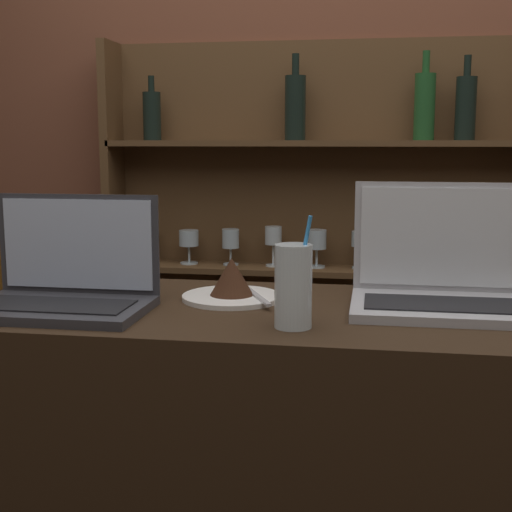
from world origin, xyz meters
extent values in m
cube|color=brown|center=(0.00, 1.44, 1.35)|extent=(7.00, 0.06, 2.70)
cube|color=brown|center=(-0.79, 1.32, 0.87)|extent=(0.03, 0.18, 1.75)
cube|color=brown|center=(-0.06, 1.41, 0.87)|extent=(1.49, 0.02, 1.75)
cube|color=brown|center=(-0.06, 1.32, 0.52)|extent=(1.45, 0.18, 0.02)
cube|color=brown|center=(-0.06, 1.32, 0.96)|extent=(1.45, 0.18, 0.02)
cube|color=brown|center=(-0.06, 1.32, 1.40)|extent=(1.45, 0.18, 0.02)
cylinder|color=silver|center=(-0.67, 1.32, 0.97)|extent=(0.06, 0.06, 0.01)
cylinder|color=silver|center=(-0.67, 1.32, 1.01)|extent=(0.01, 0.01, 0.07)
cylinder|color=silver|center=(-0.67, 1.32, 1.08)|extent=(0.07, 0.07, 0.06)
cylinder|color=silver|center=(-0.52, 1.32, 0.97)|extent=(0.06, 0.06, 0.01)
cylinder|color=silver|center=(-0.52, 1.32, 1.01)|extent=(0.01, 0.01, 0.06)
cylinder|color=silver|center=(-0.52, 1.32, 1.06)|extent=(0.07, 0.07, 0.06)
cylinder|color=silver|center=(-0.37, 1.32, 0.97)|extent=(0.05, 0.05, 0.01)
cylinder|color=silver|center=(-0.37, 1.32, 1.00)|extent=(0.01, 0.01, 0.06)
cylinder|color=silver|center=(-0.37, 1.32, 1.06)|extent=(0.06, 0.06, 0.07)
cylinder|color=silver|center=(-0.21, 1.32, 0.97)|extent=(0.05, 0.05, 0.01)
cylinder|color=silver|center=(-0.21, 1.32, 1.01)|extent=(0.01, 0.01, 0.07)
cylinder|color=silver|center=(-0.21, 1.32, 1.08)|extent=(0.06, 0.06, 0.06)
cylinder|color=silver|center=(-0.06, 1.32, 0.97)|extent=(0.06, 0.06, 0.01)
cylinder|color=silver|center=(-0.06, 1.32, 1.01)|extent=(0.01, 0.01, 0.06)
cylinder|color=silver|center=(-0.06, 1.32, 1.07)|extent=(0.07, 0.07, 0.07)
cylinder|color=silver|center=(0.09, 1.32, 0.97)|extent=(0.06, 0.06, 0.01)
cylinder|color=silver|center=(0.09, 1.32, 1.01)|extent=(0.01, 0.01, 0.07)
cylinder|color=silver|center=(0.09, 1.32, 1.07)|extent=(0.07, 0.07, 0.05)
cylinder|color=silver|center=(0.24, 1.32, 0.97)|extent=(0.06, 0.06, 0.01)
cylinder|color=silver|center=(0.24, 1.32, 1.01)|extent=(0.01, 0.01, 0.07)
cylinder|color=silver|center=(0.24, 1.32, 1.07)|extent=(0.07, 0.07, 0.05)
cylinder|color=silver|center=(0.39, 1.32, 0.97)|extent=(0.06, 0.06, 0.01)
cylinder|color=silver|center=(0.39, 1.32, 1.00)|extent=(0.01, 0.01, 0.06)
cylinder|color=silver|center=(0.39, 1.32, 1.06)|extent=(0.06, 0.06, 0.06)
cylinder|color=silver|center=(0.55, 1.32, 0.97)|extent=(0.06, 0.06, 0.01)
cylinder|color=silver|center=(0.55, 1.32, 1.01)|extent=(0.01, 0.01, 0.07)
cylinder|color=silver|center=(0.55, 1.32, 1.08)|extent=(0.07, 0.07, 0.06)
cylinder|color=black|center=(-0.14, 1.32, 1.51)|extent=(0.07, 0.07, 0.21)
cylinder|color=black|center=(-0.14, 1.32, 1.66)|extent=(0.02, 0.02, 0.07)
cylinder|color=#1E4C23|center=(0.28, 1.32, 1.51)|extent=(0.07, 0.07, 0.21)
cylinder|color=#1E4C23|center=(0.28, 1.32, 1.66)|extent=(0.02, 0.02, 0.07)
cylinder|color=black|center=(0.41, 1.32, 1.51)|extent=(0.07, 0.07, 0.20)
cylinder|color=black|center=(0.41, 1.32, 1.64)|extent=(0.02, 0.02, 0.07)
cylinder|color=black|center=(-0.64, 1.32, 1.49)|extent=(0.06, 0.06, 0.17)
cylinder|color=black|center=(-0.64, 1.32, 1.60)|extent=(0.02, 0.02, 0.06)
cube|color=#333338|center=(-0.47, 0.15, 1.08)|extent=(0.34, 0.22, 0.02)
cube|color=black|center=(-0.47, 0.14, 1.09)|extent=(0.29, 0.12, 0.00)
cube|color=#333338|center=(-0.47, 0.26, 1.20)|extent=(0.34, 0.00, 0.20)
cube|color=silver|center=(-0.47, 0.25, 1.20)|extent=(0.32, 0.01, 0.18)
cube|color=#ADADB2|center=(0.27, 0.28, 1.08)|extent=(0.35, 0.24, 0.02)
cube|color=black|center=(0.27, 0.27, 1.09)|extent=(0.30, 0.13, 0.00)
cube|color=#ADADB2|center=(0.27, 0.40, 1.21)|extent=(0.35, 0.00, 0.23)
cube|color=silver|center=(0.27, 0.40, 1.21)|extent=(0.32, 0.01, 0.20)
cylinder|color=white|center=(-0.16, 0.32, 1.08)|extent=(0.21, 0.21, 0.01)
cone|color=#381E11|center=(-0.16, 0.32, 1.12)|extent=(0.09, 0.09, 0.08)
cube|color=#B7B7BC|center=(-0.10, 0.30, 1.09)|extent=(0.08, 0.16, 0.00)
cylinder|color=silver|center=(-0.01, 0.12, 1.15)|extent=(0.07, 0.07, 0.15)
cylinder|color=#338CD8|center=(0.01, 0.12, 1.18)|extent=(0.04, 0.01, 0.20)
camera|label=1|loc=(0.13, -1.11, 1.40)|focal=50.00mm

